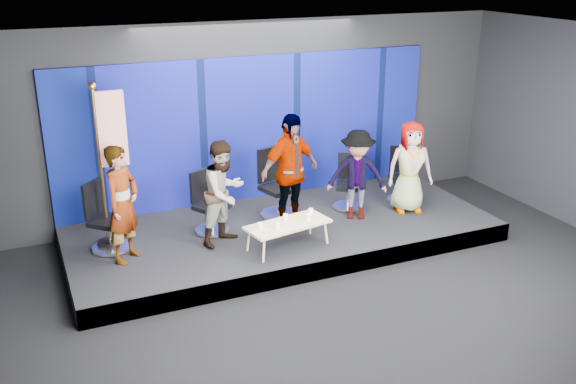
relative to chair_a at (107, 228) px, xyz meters
name	(u,v)px	position (x,y,z in m)	size (l,w,h in m)	color
ground	(355,312)	(2.82, -2.70, -0.66)	(10.00, 10.00, 0.00)	black
room_walls	(363,139)	(2.82, -2.70, 1.77)	(10.02, 8.02, 3.51)	black
riser	(283,233)	(2.82, -0.20, -0.51)	(7.00, 3.00, 0.30)	black
backdrop	(251,129)	(2.82, 1.25, 0.94)	(7.00, 0.08, 2.60)	#08155E
chair_a	(107,228)	(0.00, 0.00, 0.00)	(0.86, 0.86, 1.08)	silver
panelist_a	(123,204)	(0.21, -0.46, 0.52)	(0.64, 0.42, 1.75)	black
chair_b	(209,212)	(1.63, 0.03, -0.02)	(0.78, 0.78, 1.02)	silver
panelist_b	(224,193)	(1.74, -0.46, 0.47)	(0.80, 0.62, 1.65)	black
chair_c	(277,194)	(2.90, 0.23, 0.03)	(0.82, 0.82, 1.18)	silver
panelist_c	(290,171)	(2.92, -0.28, 0.60)	(1.12, 0.47, 1.91)	black
chair_d	(348,190)	(4.21, 0.08, -0.04)	(0.73, 0.73, 0.96)	silver
panelist_d	(357,175)	(4.10, -0.41, 0.42)	(1.00, 0.58, 1.55)	black
chair_e	(402,183)	(5.28, -0.02, -0.03)	(0.69, 0.69, 0.99)	silver
panelist_e	(410,167)	(5.09, -0.49, 0.45)	(0.79, 0.51, 1.61)	black
coffee_table	(288,225)	(2.55, -1.04, 0.01)	(1.38, 0.78, 0.40)	tan
mug_a	(260,226)	(2.09, -1.06, 0.09)	(0.08, 0.08, 0.09)	white
mug_b	(278,225)	(2.33, -1.15, 0.09)	(0.08, 0.08, 0.09)	white
mug_c	(286,217)	(2.58, -0.89, 0.09)	(0.08, 0.08, 0.09)	white
mug_d	(308,217)	(2.88, -1.06, 0.10)	(0.09, 0.09, 0.11)	white
mug_e	(311,211)	(3.03, -0.84, 0.09)	(0.08, 0.08, 0.09)	white
flag_stand	(109,163)	(0.15, 0.06, 1.00)	(0.59, 0.34, 2.57)	black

